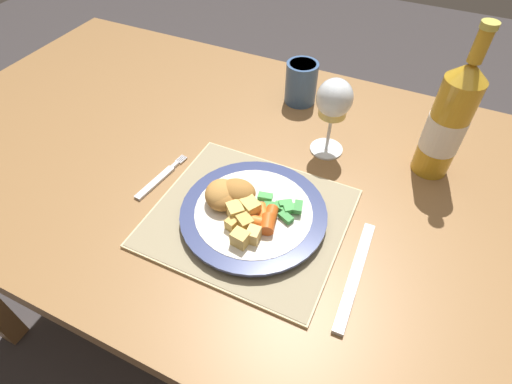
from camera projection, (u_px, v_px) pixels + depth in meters
The scene contains 13 objects.
ground_plane at pixel (255, 328), 1.34m from camera, with size 6.00×6.00×0.00m, color #383333.
dining_table at pixel (254, 195), 0.86m from camera, with size 1.53×0.82×0.74m.
placemat at pixel (249, 217), 0.70m from camera, with size 0.33×0.30×0.01m.
dinner_plate at pixel (254, 214), 0.69m from camera, with size 0.25×0.25×0.02m.
breaded_croquettes at pixel (227, 194), 0.69m from camera, with size 0.09×0.09×0.04m.
green_beans_pile at pixel (283, 207), 0.68m from camera, with size 0.09×0.05×0.02m.
glazed_carrots at pixel (265, 219), 0.66m from camera, with size 0.06×0.06×0.02m.
fork at pixel (159, 179), 0.77m from camera, with size 0.03×0.14×0.01m.
table_knife at pixel (352, 284), 0.61m from camera, with size 0.02×0.21×0.01m.
wine_glass at pixel (334, 103), 0.75m from camera, with size 0.07×0.07×0.16m.
bottle at pixel (448, 122), 0.71m from camera, with size 0.07×0.07×0.29m.
roast_potatoes at pixel (243, 220), 0.65m from camera, with size 0.08×0.09×0.03m.
drinking_cup at pixel (302, 82), 0.92m from camera, with size 0.07×0.07×0.10m.
Camera 1 is at (0.26, -0.53, 1.29)m, focal length 28.00 mm.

